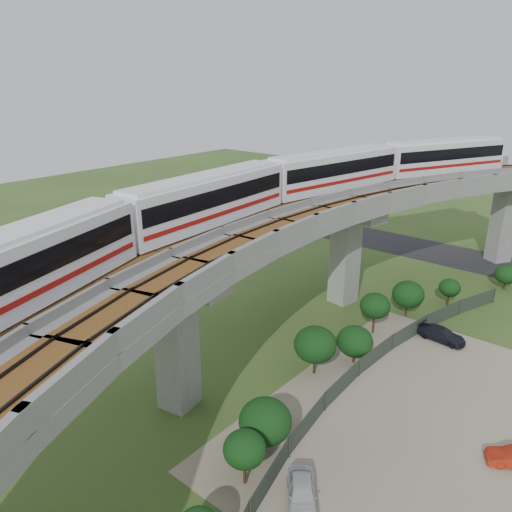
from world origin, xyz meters
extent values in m
plane|color=#395221|center=(0.00, 0.00, 0.00)|extent=(160.00, 160.00, 0.00)
cube|color=gray|center=(14.00, -2.00, 0.02)|extent=(18.00, 26.00, 0.04)
cube|color=#232326|center=(0.00, 30.00, 0.01)|extent=(60.00, 8.00, 0.03)
cube|color=#99968E|center=(9.12, 31.80, 4.20)|extent=(2.86, 2.93, 8.40)
cube|color=#99968E|center=(9.12, 31.80, 9.00)|extent=(7.21, 5.74, 1.20)
cube|color=#99968E|center=(0.91, 10.42, 4.20)|extent=(2.35, 2.51, 8.40)
cube|color=#99968E|center=(0.91, 10.42, 9.00)|extent=(7.31, 3.58, 1.20)
cube|color=#99968E|center=(0.91, -10.42, 4.20)|extent=(2.35, 2.51, 8.40)
cube|color=#99968E|center=(0.91, -10.42, 9.00)|extent=(7.31, 3.58, 1.20)
cube|color=gray|center=(6.19, 26.54, 10.00)|extent=(16.42, 20.91, 0.80)
cube|color=gray|center=(2.33, 28.44, 10.90)|extent=(8.66, 17.08, 1.00)
cube|color=gray|center=(10.04, 24.64, 10.90)|extent=(8.66, 17.08, 1.00)
cube|color=brown|center=(4.21, 27.51, 10.46)|extent=(10.68, 18.08, 0.12)
cube|color=black|center=(4.21, 27.51, 10.58)|extent=(9.69, 17.59, 0.12)
cube|color=brown|center=(8.16, 25.56, 10.46)|extent=(10.68, 18.08, 0.12)
cube|color=black|center=(8.16, 25.56, 10.58)|extent=(9.69, 17.59, 0.12)
cube|color=gray|center=(0.70, 9.13, 10.00)|extent=(11.77, 20.03, 0.80)
cube|color=gray|center=(-3.55, 9.78, 10.90)|extent=(3.22, 18.71, 1.00)
cube|color=gray|center=(4.95, 8.47, 10.90)|extent=(3.22, 18.71, 1.00)
cube|color=brown|center=(-1.48, 9.46, 10.46)|extent=(5.44, 19.05, 0.12)
cube|color=black|center=(-1.48, 9.46, 10.58)|extent=(4.35, 18.88, 0.12)
cube|color=brown|center=(2.87, 8.79, 10.46)|extent=(5.44, 19.05, 0.12)
cube|color=black|center=(2.87, 8.79, 10.58)|extent=(4.35, 18.88, 0.12)
cube|color=gray|center=(0.70, -9.13, 10.00)|extent=(11.77, 20.03, 0.80)
cube|color=gray|center=(-3.55, -9.78, 10.90)|extent=(3.22, 18.71, 1.00)
cube|color=gray|center=(4.95, -8.47, 10.90)|extent=(3.22, 18.71, 1.00)
cube|color=brown|center=(-1.48, -9.46, 10.46)|extent=(5.44, 19.05, 0.12)
cube|color=black|center=(-1.48, -9.46, 10.58)|extent=(4.35, 18.88, 0.12)
cube|color=brown|center=(2.87, -8.79, 10.46)|extent=(5.44, 19.05, 0.12)
cube|color=black|center=(2.87, -8.79, 10.58)|extent=(4.35, 18.88, 0.12)
cube|color=white|center=(1.00, -19.69, 12.24)|extent=(7.31, 15.08, 3.20)
cube|color=white|center=(1.00, -19.69, 13.94)|extent=(6.56, 14.20, 0.22)
cube|color=black|center=(1.00, -19.69, 12.69)|extent=(7.18, 14.53, 1.15)
cube|color=#A31510|center=(1.00, -19.69, 11.49)|extent=(7.18, 14.53, 0.30)
cube|color=black|center=(1.00, -19.69, 10.78)|extent=(5.84, 12.70, 0.28)
cube|color=white|center=(-2.04, -4.43, 12.24)|extent=(3.76, 15.15, 3.20)
cube|color=white|center=(-2.04, -4.43, 13.94)|extent=(3.17, 14.37, 0.22)
cube|color=black|center=(-2.04, -4.43, 12.69)|extent=(3.78, 14.56, 1.15)
cube|color=#A31510|center=(-2.04, -4.43, 11.49)|extent=(3.78, 14.56, 0.30)
cube|color=black|center=(-2.04, -4.43, 10.78)|extent=(2.80, 12.85, 0.28)
cube|color=white|center=(-1.20, 11.11, 12.24)|extent=(5.34, 15.24, 3.20)
cube|color=white|center=(-1.20, 11.11, 13.94)|extent=(4.67, 14.41, 0.22)
cube|color=black|center=(-1.20, 11.11, 12.69)|extent=(5.29, 14.66, 1.15)
cube|color=#A31510|center=(-1.20, 11.11, 11.49)|extent=(5.29, 14.66, 0.30)
cube|color=black|center=(-1.20, 11.11, 10.78)|extent=(4.15, 12.88, 0.28)
cube|color=white|center=(3.47, 25.95, 12.24)|extent=(8.71, 14.76, 3.20)
cube|color=white|center=(3.47, 25.95, 13.94)|extent=(7.91, 13.85, 0.22)
cube|color=black|center=(3.47, 25.95, 12.69)|extent=(8.52, 14.24, 1.15)
cube|color=#A31510|center=(3.47, 25.95, 11.49)|extent=(8.52, 14.24, 0.30)
cube|color=black|center=(3.47, 25.95, 10.78)|extent=(7.05, 12.38, 0.28)
cylinder|color=#2D382D|center=(12.25, 19.29, 0.75)|extent=(0.08, 0.08, 1.50)
cube|color=#2D382D|center=(11.38, 16.98, 0.75)|extent=(1.69, 4.77, 1.40)
cylinder|color=#2D382D|center=(10.62, 14.63, 0.75)|extent=(0.08, 0.08, 1.50)
cube|color=#2D382D|center=(9.98, 12.24, 0.75)|extent=(1.23, 4.91, 1.40)
cylinder|color=#2D382D|center=(9.45, 9.83, 0.75)|extent=(0.08, 0.08, 1.50)
cube|color=#2D382D|center=(9.03, 7.39, 0.75)|extent=(0.75, 4.99, 1.40)
cylinder|color=#2D382D|center=(8.74, 4.94, 0.75)|extent=(0.08, 0.08, 1.50)
cube|color=#2D382D|center=(8.56, 2.47, 0.75)|extent=(0.27, 5.04, 1.40)
cylinder|color=#2D382D|center=(8.50, 0.00, 0.75)|extent=(0.08, 0.08, 1.50)
cube|color=#2D382D|center=(8.56, -2.47, 0.75)|extent=(0.27, 5.04, 1.40)
cylinder|color=#2D382D|center=(8.74, -4.94, 0.75)|extent=(0.08, 0.08, 1.50)
cube|color=#2D382D|center=(9.03, -7.39, 0.75)|extent=(0.75, 4.99, 1.40)
cylinder|color=#2D382D|center=(9.45, -9.83, 0.75)|extent=(0.08, 0.08, 1.50)
cube|color=#2D382D|center=(9.98, -12.24, 0.75)|extent=(1.23, 4.91, 1.40)
cylinder|color=#2D382D|center=(10.62, -14.63, 0.75)|extent=(0.08, 0.08, 1.50)
cylinder|color=#382314|center=(12.13, 23.34, 0.48)|extent=(0.18, 0.18, 0.97)
ellipsoid|color=black|center=(12.13, 23.34, 1.65)|extent=(2.28, 2.28, 1.94)
cylinder|color=#382314|center=(9.08, 15.87, 0.62)|extent=(0.18, 0.18, 1.24)
ellipsoid|color=black|center=(9.08, 15.87, 1.83)|extent=(1.97, 1.97, 1.68)
cylinder|color=#382314|center=(7.03, 11.21, 0.67)|extent=(0.18, 0.18, 1.34)
ellipsoid|color=black|center=(7.03, 11.21, 2.18)|extent=(2.82, 2.82, 2.39)
cylinder|color=#382314|center=(6.19, 6.48, 0.90)|extent=(0.18, 0.18, 1.79)
ellipsoid|color=black|center=(6.19, 6.48, 2.54)|extent=(2.51, 2.51, 2.13)
cylinder|color=#382314|center=(7.23, 1.37, 0.51)|extent=(0.18, 0.18, 1.01)
ellipsoid|color=black|center=(7.23, 1.37, 1.83)|extent=(2.72, 2.72, 2.31)
cylinder|color=#382314|center=(5.76, -1.79, 0.74)|extent=(0.18, 0.18, 1.49)
ellipsoid|color=black|center=(5.76, -1.79, 2.41)|extent=(3.07, 3.07, 2.61)
cylinder|color=#382314|center=(8.02, -10.27, 0.57)|extent=(0.18, 0.18, 1.15)
ellipsoid|color=black|center=(8.02, -10.27, 2.06)|extent=(3.05, 3.05, 2.59)
cylinder|color=#382314|center=(8.74, -12.87, 0.79)|extent=(0.18, 0.18, 1.58)
ellipsoid|color=black|center=(8.74, -12.87, 2.26)|extent=(2.28, 2.28, 1.94)
imported|color=silver|center=(11.81, -12.00, 0.66)|extent=(3.38, 3.78, 1.24)
imported|color=black|center=(11.10, 8.88, 0.60)|extent=(3.96, 1.82, 1.12)
camera|label=1|loc=(22.56, -28.49, 20.53)|focal=35.00mm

